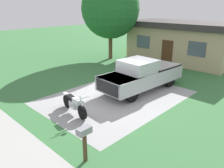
{
  "coord_description": "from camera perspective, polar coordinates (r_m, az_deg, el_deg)",
  "views": [
    {
      "loc": [
        7.76,
        -8.39,
        4.87
      ],
      "look_at": [
        0.04,
        -0.39,
        0.9
      ],
      "focal_mm": 35.54,
      "sensor_mm": 36.0,
      "label": 1
    }
  ],
  "objects": [
    {
      "name": "mailbox",
      "position": [
        7.25,
        -7.13,
        -12.98
      ],
      "size": [
        0.26,
        0.48,
        1.26
      ],
      "color": "#4C3823",
      "rests_on": "ground"
    },
    {
      "name": "sidewalk_strip",
      "position": [
        9.47,
        -25.22,
        -13.39
      ],
      "size": [
        36.0,
        1.8,
        0.01
      ],
      "primitive_type": "cube",
      "color": "#ABABA6",
      "rests_on": "ground"
    },
    {
      "name": "driveway_pad",
      "position": [
        12.42,
        1.12,
        -3.41
      ],
      "size": [
        5.83,
        7.94,
        0.01
      ],
      "primitive_type": "cube",
      "color": "#A3A3A3",
      "rests_on": "ground"
    },
    {
      "name": "pickup_truck",
      "position": [
        13.41,
        7.91,
        2.49
      ],
      "size": [
        2.36,
        5.74,
        1.9
      ],
      "color": "black",
      "rests_on": "ground"
    },
    {
      "name": "shade_tree",
      "position": [
        20.99,
        -0.42,
        18.73
      ],
      "size": [
        5.25,
        5.25,
        7.16
      ],
      "color": "brown",
      "rests_on": "ground"
    },
    {
      "name": "motorcycle",
      "position": [
        10.64,
        -9.7,
        -5.05
      ],
      "size": [
        2.2,
        0.74,
        1.09
      ],
      "color": "black",
      "rests_on": "ground"
    },
    {
      "name": "neighbor_house",
      "position": [
        21.58,
        17.58,
        10.56
      ],
      "size": [
        9.6,
        5.6,
        3.5
      ],
      "color": "tan",
      "rests_on": "ground"
    },
    {
      "name": "ground_plane",
      "position": [
        12.42,
        1.12,
        -3.42
      ],
      "size": [
        80.0,
        80.0,
        0.0
      ],
      "primitive_type": "plane",
      "color": "#3C7740"
    }
  ]
}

